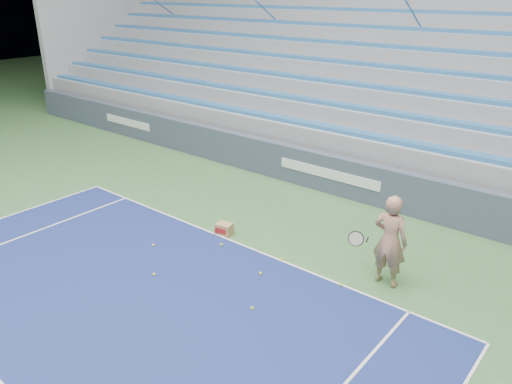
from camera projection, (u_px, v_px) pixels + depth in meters
sponsor_barrier at (331, 174)px, 14.03m from camera, size 30.00×0.32×1.10m
bleachers at (420, 81)px, 17.43m from camera, size 31.00×9.15×7.30m
tennis_player at (390, 241)px, 9.52m from camera, size 0.95×0.85×1.88m
ball_box at (224, 229)px, 11.76m from camera, size 0.42×0.35×0.28m
tennis_ball_0 at (252, 308)px, 9.04m from camera, size 0.07×0.07×0.07m
tennis_ball_1 at (153, 245)px, 11.24m from camera, size 0.07×0.07×0.07m
tennis_ball_2 at (341, 285)px, 9.75m from camera, size 0.07×0.07×0.07m
tennis_ball_3 at (261, 273)px, 10.14m from camera, size 0.07×0.07×0.07m
tennis_ball_4 at (282, 259)px, 10.66m from camera, size 0.07×0.07×0.07m
tennis_ball_5 at (221, 245)px, 11.26m from camera, size 0.07×0.07×0.07m
tennis_ball_6 at (154, 274)px, 10.10m from camera, size 0.07×0.07×0.07m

